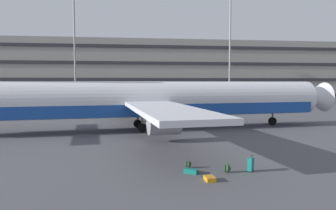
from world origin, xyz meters
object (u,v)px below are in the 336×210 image
(airliner, at_px, (150,101))
(backpack_purple, at_px, (189,164))
(suitcase_large, at_px, (210,179))
(backpack_navy, at_px, (228,168))
(suitcase_scuffed, at_px, (251,164))
(suitcase_red, at_px, (191,171))

(airliner, distance_m, backpack_purple, 15.13)
(airliner, height_order, suitcase_large, airliner)
(backpack_navy, xyz_separation_m, backpack_purple, (-1.94, 1.15, -0.01))
(airliner, relative_size, suitcase_scuffed, 46.10)
(suitcase_large, bearing_deg, backpack_purple, 103.49)
(suitcase_red, bearing_deg, backpack_purple, 85.93)
(airliner, height_order, backpack_purple, airliner)
(airliner, xyz_separation_m, suitcase_scuffed, (4.45, -15.96, -2.59))
(airliner, xyz_separation_m, backpack_purple, (1.19, -14.82, -2.78))
(suitcase_large, relative_size, backpack_purple, 1.45)
(suitcase_scuffed, bearing_deg, suitcase_large, -153.95)
(airliner, xyz_separation_m, backpack_navy, (3.13, -15.97, -2.77))
(airliner, distance_m, backpack_navy, 16.51)
(suitcase_large, height_order, suitcase_scuffed, suitcase_scuffed)
(airliner, relative_size, backpack_purple, 87.92)
(backpack_navy, height_order, backpack_purple, backpack_navy)
(backpack_navy, bearing_deg, suitcase_scuffed, 0.60)
(airliner, height_order, backpack_navy, airliner)
(suitcase_scuffed, relative_size, backpack_navy, 1.83)
(backpack_navy, bearing_deg, backpack_purple, 149.22)
(suitcase_red, xyz_separation_m, backpack_purple, (0.07, 1.04, 0.09))
(airliner, relative_size, suitcase_red, 52.26)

